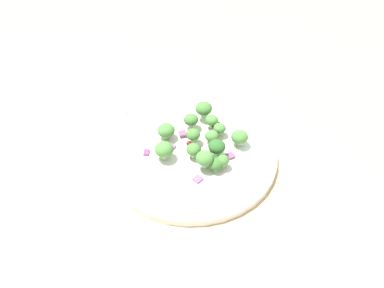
# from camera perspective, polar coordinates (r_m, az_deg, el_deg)

# --- Properties ---
(ground_plane) EXTENTS (1.80, 1.80, 0.02)m
(ground_plane) POSITION_cam_1_polar(r_m,az_deg,el_deg) (0.71, 1.71, -3.27)
(ground_plane) COLOR tan
(plate) EXTENTS (0.28, 0.28, 0.02)m
(plate) POSITION_cam_1_polar(r_m,az_deg,el_deg) (0.71, 0.00, -1.08)
(plate) COLOR white
(plate) RESTS_ON ground_plane
(dressing_pool) EXTENTS (0.16, 0.16, 0.00)m
(dressing_pool) POSITION_cam_1_polar(r_m,az_deg,el_deg) (0.71, 0.00, -0.82)
(dressing_pool) COLOR white
(dressing_pool) RESTS_ON plate
(broccoli_floret_0) EXTENTS (0.02, 0.02, 0.02)m
(broccoli_floret_0) POSITION_cam_1_polar(r_m,az_deg,el_deg) (0.72, 3.67, 2.07)
(broccoli_floret_0) COLOR #9EC684
(broccoli_floret_0) RESTS_ON plate
(broccoli_floret_1) EXTENTS (0.02, 0.02, 0.02)m
(broccoli_floret_1) POSITION_cam_1_polar(r_m,az_deg,el_deg) (0.70, 0.15, 1.22)
(broccoli_floret_1) COLOR #ADD18E
(broccoli_floret_1) RESTS_ON plate
(broccoli_floret_2) EXTENTS (0.03, 0.03, 0.03)m
(broccoli_floret_2) POSITION_cam_1_polar(r_m,az_deg,el_deg) (0.68, -3.71, -0.76)
(broccoli_floret_2) COLOR #ADD18E
(broccoli_floret_2) RESTS_ON plate
(broccoli_floret_3) EXTENTS (0.02, 0.02, 0.02)m
(broccoli_floret_3) POSITION_cam_1_polar(r_m,az_deg,el_deg) (0.67, 4.33, -1.93)
(broccoli_floret_3) COLOR #9EC684
(broccoli_floret_3) RESTS_ON plate
(broccoli_floret_4) EXTENTS (0.03, 0.03, 0.03)m
(broccoli_floret_4) POSITION_cam_1_polar(r_m,az_deg,el_deg) (0.71, -3.65, 1.58)
(broccoli_floret_4) COLOR #8EB77A
(broccoli_floret_4) RESTS_ON plate
(broccoli_floret_5) EXTENTS (0.02, 0.02, 0.02)m
(broccoli_floret_5) POSITION_cam_1_polar(r_m,az_deg,el_deg) (0.74, 2.64, 3.12)
(broccoli_floret_5) COLOR #9EC684
(broccoli_floret_5) RESTS_ON plate
(broccoli_floret_6) EXTENTS (0.02, 0.02, 0.02)m
(broccoli_floret_6) POSITION_cam_1_polar(r_m,az_deg,el_deg) (0.71, 2.61, 1.04)
(broccoli_floret_6) COLOR #9EC684
(broccoli_floret_6) RESTS_ON plate
(broccoli_floret_7) EXTENTS (0.03, 0.03, 0.03)m
(broccoli_floret_7) POSITION_cam_1_polar(r_m,az_deg,el_deg) (0.75, 1.56, 4.66)
(broccoli_floret_7) COLOR #ADD18E
(broccoli_floret_7) RESTS_ON plate
(broccoli_floret_8) EXTENTS (0.02, 0.02, 0.02)m
(broccoli_floret_8) POSITION_cam_1_polar(r_m,az_deg,el_deg) (0.68, 0.21, -0.76)
(broccoli_floret_8) COLOR #ADD18E
(broccoli_floret_8) RESTS_ON plate
(broccoli_floret_9) EXTENTS (0.03, 0.03, 0.03)m
(broccoli_floret_9) POSITION_cam_1_polar(r_m,az_deg,el_deg) (0.66, 1.70, -1.91)
(broccoli_floret_9) COLOR #8EB77A
(broccoli_floret_9) RESTS_ON plate
(broccoli_floret_10) EXTENTS (0.03, 0.03, 0.03)m
(broccoli_floret_10) POSITION_cam_1_polar(r_m,az_deg,el_deg) (0.73, -0.13, 3.19)
(broccoli_floret_10) COLOR #9EC684
(broccoli_floret_10) RESTS_ON plate
(broccoli_floret_11) EXTENTS (0.03, 0.03, 0.03)m
(broccoli_floret_11) POSITION_cam_1_polar(r_m,az_deg,el_deg) (0.71, 6.29, 0.89)
(broccoli_floret_11) COLOR #9EC684
(broccoli_floret_11) RESTS_ON plate
(broccoli_floret_12) EXTENTS (0.03, 0.03, 0.03)m
(broccoli_floret_12) POSITION_cam_1_polar(r_m,az_deg,el_deg) (0.68, 3.29, -0.39)
(broccoli_floret_12) COLOR #ADD18E
(broccoli_floret_12) RESTS_ON plate
(broccoli_floret_13) EXTENTS (0.02, 0.02, 0.02)m
(broccoli_floret_13) POSITION_cam_1_polar(r_m,az_deg,el_deg) (0.67, 3.15, -2.69)
(broccoli_floret_13) COLOR #ADD18E
(broccoli_floret_13) RESTS_ON plate
(cranberry_0) EXTENTS (0.01, 0.01, 0.01)m
(cranberry_0) POSITION_cam_1_polar(r_m,az_deg,el_deg) (0.70, -0.40, 0.06)
(cranberry_0) COLOR maroon
(cranberry_0) RESTS_ON plate
(cranberry_1) EXTENTS (0.01, 0.01, 0.01)m
(cranberry_1) POSITION_cam_1_polar(r_m,az_deg,el_deg) (0.71, 3.56, 0.40)
(cranberry_1) COLOR maroon
(cranberry_1) RESTS_ON plate
(cranberry_2) EXTENTS (0.01, 0.01, 0.01)m
(cranberry_2) POSITION_cam_1_polar(r_m,az_deg,el_deg) (0.70, -3.13, -0.85)
(cranberry_2) COLOR maroon
(cranberry_2) RESTS_ON plate
(cranberry_3) EXTENTS (0.01, 0.01, 0.01)m
(cranberry_3) POSITION_cam_1_polar(r_m,az_deg,el_deg) (0.69, 4.10, -1.78)
(cranberry_3) COLOR maroon
(cranberry_3) RESTS_ON plate
(cranberry_4) EXTENTS (0.01, 0.01, 0.01)m
(cranberry_4) POSITION_cam_1_polar(r_m,az_deg,el_deg) (0.72, -0.34, 1.42)
(cranberry_4) COLOR #4C0A14
(cranberry_4) RESTS_ON plate
(cranberry_5) EXTENTS (0.01, 0.01, 0.01)m
(cranberry_5) POSITION_cam_1_polar(r_m,az_deg,el_deg) (0.74, 3.48, 2.66)
(cranberry_5) COLOR #4C0A14
(cranberry_5) RESTS_ON plate
(onion_bit_0) EXTENTS (0.02, 0.01, 0.00)m
(onion_bit_0) POSITION_cam_1_polar(r_m,az_deg,el_deg) (0.70, -6.02, -1.12)
(onion_bit_0) COLOR #843D75
(onion_bit_0) RESTS_ON plate
(onion_bit_1) EXTENTS (0.01, 0.01, 0.00)m
(onion_bit_1) POSITION_cam_1_polar(r_m,az_deg,el_deg) (0.74, 2.99, 2.00)
(onion_bit_1) COLOR #843D75
(onion_bit_1) RESTS_ON plate
(onion_bit_2) EXTENTS (0.02, 0.02, 0.00)m
(onion_bit_2) POSITION_cam_1_polar(r_m,az_deg,el_deg) (0.73, -1.26, 1.41)
(onion_bit_2) COLOR #934C84
(onion_bit_2) RESTS_ON plate
(onion_bit_3) EXTENTS (0.01, 0.02, 0.00)m
(onion_bit_3) POSITION_cam_1_polar(r_m,az_deg,el_deg) (0.69, 5.08, -1.53)
(onion_bit_3) COLOR #934C84
(onion_bit_3) RESTS_ON plate
(onion_bit_4) EXTENTS (0.01, 0.01, 0.00)m
(onion_bit_4) POSITION_cam_1_polar(r_m,az_deg,el_deg) (0.66, 0.77, -4.66)
(onion_bit_4) COLOR #A35B93
(onion_bit_4) RESTS_ON plate
(onion_bit_5) EXTENTS (0.01, 0.01, 0.01)m
(onion_bit_5) POSITION_cam_1_polar(r_m,az_deg,el_deg) (0.71, -2.82, -0.44)
(onion_bit_5) COLOR #934C84
(onion_bit_5) RESTS_ON plate
(fork) EXTENTS (0.14, 0.15, 0.01)m
(fork) POSITION_cam_1_polar(r_m,az_deg,el_deg) (0.84, -8.87, 5.99)
(fork) COLOR silver
(fork) RESTS_ON ground_plane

